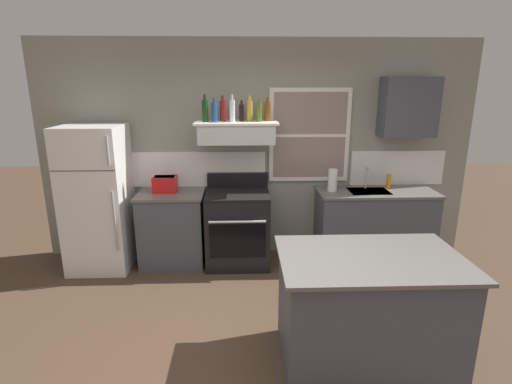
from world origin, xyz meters
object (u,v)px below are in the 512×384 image
(stove_range, at_px, (238,227))
(dish_soap_bottle, at_px, (389,181))
(refrigerator, at_px, (98,199))
(paper_towel_roll, at_px, (333,180))
(bottle_balsamic_dark, at_px, (242,112))
(kitchen_island, at_px, (367,309))
(bottle_amber_wine, at_px, (268,111))
(bottle_clear_tall, at_px, (232,110))
(toaster, at_px, (165,184))
(bottle_champagne_gold_foil, at_px, (249,111))
(bottle_red_label_wine, at_px, (223,110))
(bottle_blue_liqueur, at_px, (214,112))
(bottle_olive_oil_square, at_px, (259,112))
(bottle_dark_green_wine, at_px, (205,110))

(stove_range, xyz_separation_m, dish_soap_bottle, (1.88, 0.14, 0.54))
(refrigerator, xyz_separation_m, paper_towel_roll, (2.80, 0.06, 0.19))
(stove_range, relative_size, bottle_balsamic_dark, 4.51)
(stove_range, bearing_deg, kitchen_island, -60.64)
(paper_towel_roll, bearing_deg, bottle_amber_wine, 171.93)
(bottle_clear_tall, xyz_separation_m, bottle_balsamic_dark, (0.11, 0.07, -0.03))
(refrigerator, relative_size, toaster, 5.78)
(refrigerator, relative_size, bottle_champagne_gold_foil, 5.95)
(stove_range, xyz_separation_m, bottle_red_label_wine, (-0.16, 0.13, 1.41))
(refrigerator, xyz_separation_m, bottle_blue_liqueur, (1.40, 0.10, 1.00))
(bottle_balsamic_dark, height_order, dish_soap_bottle, bottle_balsamic_dark)
(bottle_olive_oil_square, xyz_separation_m, kitchen_island, (0.77, -1.91, -1.40))
(refrigerator, height_order, bottle_olive_oil_square, bottle_olive_oil_square)
(toaster, height_order, dish_soap_bottle, toaster)
(bottle_red_label_wine, bearing_deg, kitchen_island, -58.84)
(toaster, xyz_separation_m, bottle_amber_wine, (1.23, 0.08, 0.85))
(bottle_clear_tall, xyz_separation_m, dish_soap_bottle, (1.93, 0.09, -0.87))
(toaster, bearing_deg, dish_soap_bottle, 1.33)
(bottle_clear_tall, bearing_deg, bottle_olive_oil_square, 5.89)
(stove_range, distance_m, bottle_clear_tall, 1.41)
(toaster, distance_m, bottle_amber_wine, 1.50)
(toaster, relative_size, bottle_balsamic_dark, 1.23)
(paper_towel_roll, bearing_deg, bottle_red_label_wine, 175.96)
(bottle_dark_green_wine, relative_size, bottle_olive_oil_square, 1.17)
(kitchen_island, bearing_deg, bottle_dark_green_wine, 126.27)
(stove_range, relative_size, paper_towel_roll, 4.04)
(paper_towel_roll, xyz_separation_m, dish_soap_bottle, (0.73, 0.10, -0.04))
(stove_range, xyz_separation_m, bottle_balsamic_dark, (0.06, 0.11, 1.38))
(bottle_blue_liqueur, height_order, bottle_olive_oil_square, bottle_blue_liqueur)
(bottle_dark_green_wine, bearing_deg, bottle_red_label_wine, 20.19)
(paper_towel_roll, bearing_deg, bottle_clear_tall, 179.66)
(bottle_balsamic_dark, relative_size, dish_soap_bottle, 1.34)
(bottle_dark_green_wine, bearing_deg, bottle_amber_wine, 7.34)
(bottle_amber_wine, bearing_deg, refrigerator, -175.12)
(refrigerator, xyz_separation_m, bottle_olive_oil_square, (1.91, 0.10, 1.00))
(toaster, distance_m, dish_soap_bottle, 2.75)
(refrigerator, height_order, bottle_red_label_wine, bottle_red_label_wine)
(bottle_amber_wine, bearing_deg, kitchen_island, -71.39)
(bottle_red_label_wine, height_order, bottle_amber_wine, bottle_red_label_wine)
(bottle_dark_green_wine, xyz_separation_m, dish_soap_bottle, (2.24, 0.08, -0.87))
(bottle_champagne_gold_foil, height_order, paper_towel_roll, bottle_champagne_gold_foil)
(bottle_balsamic_dark, height_order, paper_towel_roll, bottle_balsamic_dark)
(bottle_red_label_wine, relative_size, bottle_champagne_gold_foil, 1.03)
(toaster, relative_size, bottle_red_label_wine, 1.00)
(bottle_amber_wine, relative_size, paper_towel_roll, 1.02)
(bottle_olive_oil_square, relative_size, paper_towel_roll, 0.97)
(stove_range, bearing_deg, paper_towel_roll, 1.86)
(bottle_red_label_wine, relative_size, bottle_clear_tall, 0.96)
(bottle_blue_liqueur, relative_size, bottle_olive_oil_square, 1.02)
(bottle_blue_liqueur, distance_m, bottle_balsamic_dark, 0.32)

